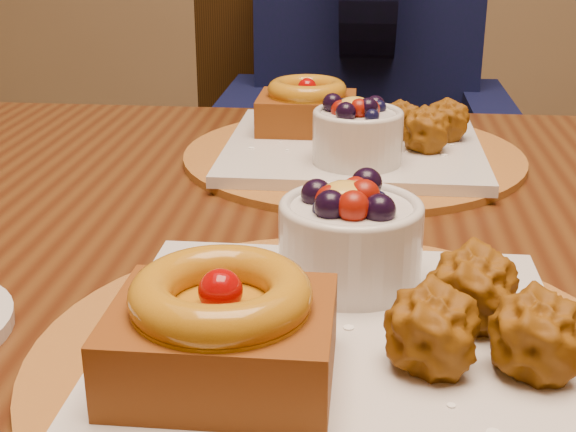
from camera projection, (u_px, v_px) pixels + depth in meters
The scene contains 5 objects.
dining_table at pixel (345, 311), 0.73m from camera, with size 1.60×0.90×0.76m.
place_setting_near at pixel (331, 320), 0.49m from camera, with size 0.38×0.38×0.09m.
place_setting_far at pixel (351, 138), 0.89m from camera, with size 0.38×0.38×0.09m.
chair_far at pixel (327, 170), 1.53m from camera, with size 0.57×0.57×0.99m.
diner at pixel (368, 34), 1.40m from camera, with size 0.47×0.46×0.76m.
Camera 1 is at (-0.02, -0.69, 1.02)m, focal length 50.00 mm.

